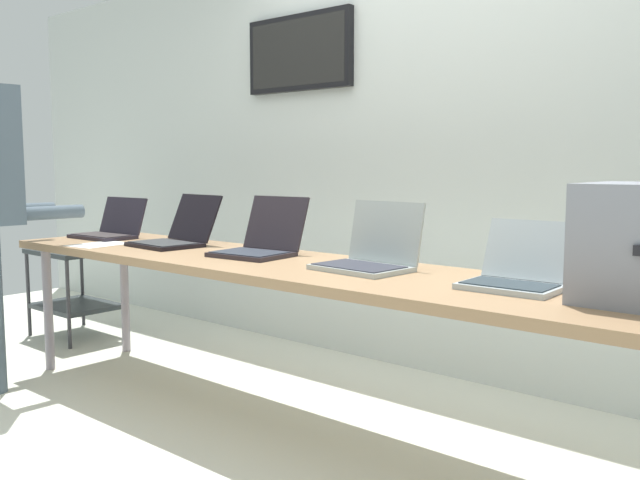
{
  "coord_description": "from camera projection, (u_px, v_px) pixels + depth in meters",
  "views": [
    {
      "loc": [
        2.01,
        -2.13,
        1.16
      ],
      "look_at": [
        0.2,
        -0.03,
        0.85
      ],
      "focal_mm": 38.47,
      "sensor_mm": 36.0,
      "label": 1
    }
  ],
  "objects": [
    {
      "name": "workbench",
      "position": [
        288.0,
        273.0,
        2.96
      ],
      "size": [
        3.45,
        0.7,
        0.74
      ],
      "color": "#987450",
      "rests_on": "ground"
    },
    {
      "name": "laptop_station_3",
      "position": [
        370.0,
        254.0,
        2.75
      ],
      "size": [
        0.38,
        0.33,
        0.27
      ],
      "color": "#ABB6B5",
      "rests_on": "workbench"
    },
    {
      "name": "laptop_station_1",
      "position": [
        176.0,
        234.0,
        3.56
      ],
      "size": [
        0.38,
        0.4,
        0.26
      ],
      "color": "black",
      "rests_on": "workbench"
    },
    {
      "name": "laptop_station_0",
      "position": [
        110.0,
        228.0,
        3.94
      ],
      "size": [
        0.38,
        0.31,
        0.23
      ],
      "color": "#231E29",
      "rests_on": "workbench"
    },
    {
      "name": "ground",
      "position": [
        289.0,
        431.0,
        3.04
      ],
      "size": [
        8.0,
        8.0,
        0.04
      ],
      "primitive_type": "cube",
      "color": "silver"
    },
    {
      "name": "storage_cart",
      "position": [
        75.0,
        279.0,
        4.6
      ],
      "size": [
        0.56,
        0.44,
        0.59
      ],
      "color": "#292F32",
      "rests_on": "ground"
    },
    {
      "name": "paper_sheet",
      "position": [
        100.0,
        244.0,
        3.6
      ],
      "size": [
        0.24,
        0.32,
        0.0
      ],
      "color": "white",
      "rests_on": "workbench"
    },
    {
      "name": "laptop_station_4",
      "position": [
        517.0,
        272.0,
        2.34
      ],
      "size": [
        0.32,
        0.31,
        0.22
      ],
      "color": "#A9B5B9",
      "rests_on": "workbench"
    },
    {
      "name": "back_wall",
      "position": [
        426.0,
        147.0,
        3.76
      ],
      "size": [
        8.0,
        0.11,
        2.48
      ],
      "color": "silver",
      "rests_on": "ground"
    },
    {
      "name": "laptop_station_2",
      "position": [
        261.0,
        242.0,
        3.18
      ],
      "size": [
        0.36,
        0.39,
        0.27
      ],
      "color": "#282229",
      "rests_on": "workbench"
    }
  ]
}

